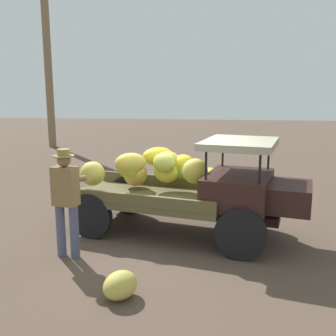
{
  "coord_description": "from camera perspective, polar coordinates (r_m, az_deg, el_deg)",
  "views": [
    {
      "loc": [
        0.9,
        -7.1,
        2.73
      ],
      "look_at": [
        0.01,
        0.14,
        1.28
      ],
      "focal_mm": 41.77,
      "sensor_mm": 36.0,
      "label": 1
    }
  ],
  "objects": [
    {
      "name": "truck",
      "position": [
        7.42,
        3.47,
        -2.57
      ],
      "size": [
        4.65,
        2.56,
        1.87
      ],
      "rotation": [
        0.0,
        0.0,
        -0.23
      ],
      "color": "#311B17",
      "rests_on": "ground"
    },
    {
      "name": "farmer",
      "position": [
        6.57,
        -14.66,
        -4.05
      ],
      "size": [
        0.53,
        0.49,
        1.82
      ],
      "rotation": [
        0.0,
        0.0,
        1.36
      ],
      "color": "#505573",
      "rests_on": "ground"
    },
    {
      "name": "ground_plane",
      "position": [
        7.66,
        -0.18,
        -9.61
      ],
      "size": [
        60.0,
        60.0,
        0.0
      ],
      "primitive_type": "plane",
      "color": "brown"
    },
    {
      "name": "wooden_crate",
      "position": [
        9.59,
        -11.0,
        -4.18
      ],
      "size": [
        0.64,
        0.64,
        0.42
      ],
      "primitive_type": "cube",
      "rotation": [
        0.0,
        0.0,
        0.76
      ],
      "color": "brown",
      "rests_on": "ground"
    },
    {
      "name": "loose_banana_bunch",
      "position": [
        5.45,
        -6.98,
        -16.62
      ],
      "size": [
        0.61,
        0.64,
        0.39
      ],
      "primitive_type": "ellipsoid",
      "rotation": [
        0.0,
        -0.02,
        0.99
      ],
      "color": "#CCBB4F",
      "rests_on": "ground"
    }
  ]
}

